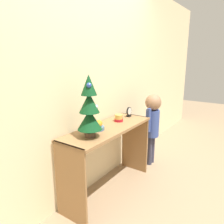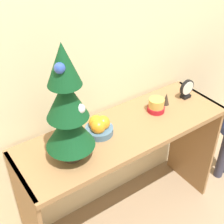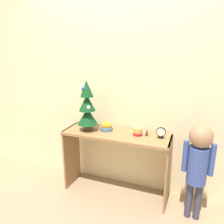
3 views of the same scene
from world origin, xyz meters
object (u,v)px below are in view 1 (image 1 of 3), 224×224
mini_tree (89,108)px  singing_bowl (119,118)px  fruit_bowl (97,126)px  figurine (122,116)px  desk_clock (129,112)px  child_figure (152,119)px

mini_tree → singing_bowl: mini_tree is taller
fruit_bowl → singing_bowl: bearing=-2.9°
mini_tree → figurine: bearing=6.3°
singing_bowl → desk_clock: bearing=1.2°
figurine → desk_clock: bearing=-5.5°
desk_clock → child_figure: 0.45m
figurine → child_figure: 0.59m
singing_bowl → child_figure: size_ratio=0.10×
mini_tree → figurine: mini_tree is taller
singing_bowl → mini_tree: bearing=-174.6°
fruit_bowl → figurine: (0.48, 0.00, -0.01)m
singing_bowl → child_figure: bearing=-13.1°
desk_clock → figurine: desk_clock is taller
mini_tree → fruit_bowl: (0.21, 0.07, -0.24)m
mini_tree → singing_bowl: 0.64m
fruit_bowl → child_figure: (1.02, -0.17, -0.15)m
mini_tree → singing_bowl: size_ratio=5.81×
desk_clock → child_figure: child_figure is taller
child_figure → singing_bowl: bearing=166.9°
mini_tree → child_figure: 1.29m
mini_tree → child_figure: (1.23, -0.09, -0.38)m
mini_tree → desk_clock: bearing=4.1°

